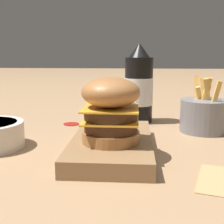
# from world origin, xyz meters

# --- Properties ---
(ground_plane) EXTENTS (6.00, 6.00, 0.00)m
(ground_plane) POSITION_xyz_m (0.00, 0.00, 0.00)
(ground_plane) COLOR #9E7A56
(serving_board) EXTENTS (0.30, 0.15, 0.03)m
(serving_board) POSITION_xyz_m (-0.03, 0.00, 0.01)
(serving_board) COLOR olive
(serving_board) RESTS_ON ground_plane
(burger) EXTENTS (0.11, 0.11, 0.12)m
(burger) POSITION_xyz_m (-0.07, -0.00, 0.09)
(burger) COLOR #9E6638
(burger) RESTS_ON serving_board
(ketchup_bottle) EXTENTS (0.08, 0.08, 0.22)m
(ketchup_bottle) POSITION_xyz_m (0.24, -0.05, 0.10)
(ketchup_bottle) COLOR black
(ketchup_bottle) RESTS_ON ground_plane
(fries_basket) EXTENTS (0.12, 0.12, 0.14)m
(fries_basket) POSITION_xyz_m (0.14, -0.21, 0.04)
(fries_basket) COLOR slate
(fries_basket) RESTS_ON ground_plane
(ketchup_puddle) EXTENTS (0.04, 0.04, 0.00)m
(ketchup_puddle) POSITION_xyz_m (0.19, 0.13, 0.00)
(ketchup_puddle) COLOR #B21E14
(ketchup_puddle) RESTS_ON ground_plane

